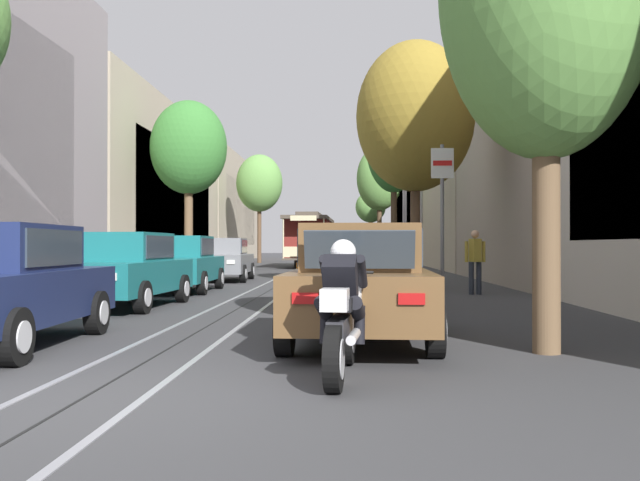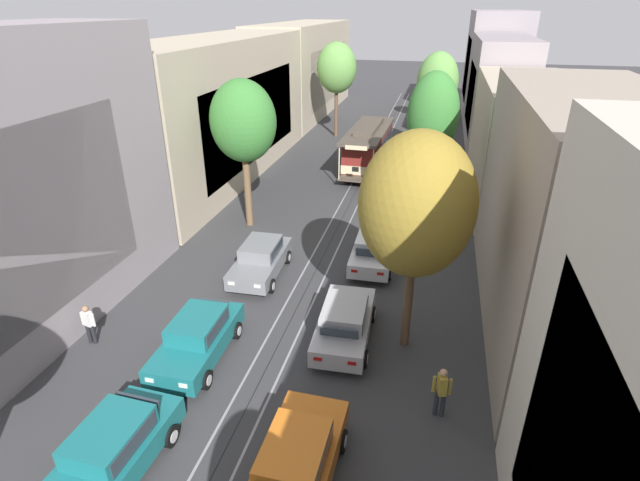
# 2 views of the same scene
# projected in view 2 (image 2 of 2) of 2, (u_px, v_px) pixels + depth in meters

# --- Properties ---
(ground_plane) EXTENTS (173.45, 173.45, 0.00)m
(ground_plane) POSITION_uv_depth(u_px,v_px,m) (346.00, 211.00, 29.00)
(ground_plane) COLOR #38383A
(trolley_track_rails) EXTENTS (1.14, 77.38, 0.01)m
(trolley_track_rails) POSITION_uv_depth(u_px,v_px,m) (359.00, 184.00, 33.32)
(trolley_track_rails) COLOR gray
(trolley_track_rails) RESTS_ON ground
(building_facade_left) EXTENTS (5.93, 69.08, 10.54)m
(building_facade_left) POSITION_uv_depth(u_px,v_px,m) (224.00, 103.00, 34.24)
(building_facade_left) COLOR gray
(building_facade_left) RESTS_ON ground
(building_facade_right) EXTENTS (5.61, 69.08, 10.51)m
(building_facade_right) POSITION_uv_depth(u_px,v_px,m) (521.00, 122.00, 30.18)
(building_facade_right) COLOR beige
(building_facade_right) RESTS_ON ground
(parked_car_teal_second_left) EXTENTS (2.13, 4.42, 1.58)m
(parked_car_teal_second_left) POSITION_uv_depth(u_px,v_px,m) (110.00, 453.00, 12.41)
(parked_car_teal_second_left) COLOR #196B70
(parked_car_teal_second_left) RESTS_ON ground
(parked_car_teal_mid_left) EXTENTS (2.06, 4.39, 1.58)m
(parked_car_teal_mid_left) POSITION_uv_depth(u_px,v_px,m) (198.00, 338.00, 16.69)
(parked_car_teal_mid_left) COLOR #196B70
(parked_car_teal_mid_left) RESTS_ON ground
(parked_car_grey_fourth_left) EXTENTS (2.10, 4.40, 1.58)m
(parked_car_grey_fourth_left) POSITION_uv_depth(u_px,v_px,m) (261.00, 259.00, 21.86)
(parked_car_grey_fourth_left) COLOR slate
(parked_car_grey_fourth_left) RESTS_ON ground
(parked_car_orange_second_right) EXTENTS (2.05, 4.38, 1.58)m
(parked_car_orange_second_right) POSITION_uv_depth(u_px,v_px,m) (296.00, 463.00, 12.15)
(parked_car_orange_second_right) COLOR orange
(parked_car_orange_second_right) RESTS_ON ground
(parked_car_silver_mid_right) EXTENTS (2.13, 4.41, 1.58)m
(parked_car_silver_mid_right) POSITION_uv_depth(u_px,v_px,m) (345.00, 322.00, 17.53)
(parked_car_silver_mid_right) COLOR #B7B7BC
(parked_car_silver_mid_right) RESTS_ON ground
(parked_car_white_fourth_right) EXTENTS (2.05, 4.38, 1.58)m
(parked_car_white_fourth_right) POSITION_uv_depth(u_px,v_px,m) (373.00, 249.00, 22.71)
(parked_car_white_fourth_right) COLOR silver
(parked_car_white_fourth_right) RESTS_ON ground
(street_tree_kerb_left_second) EXTENTS (3.44, 3.01, 7.83)m
(street_tree_kerb_left_second) POSITION_uv_depth(u_px,v_px,m) (243.00, 122.00, 24.80)
(street_tree_kerb_left_second) COLOR brown
(street_tree_kerb_left_second) RESTS_ON ground
(street_tree_kerb_left_mid) EXTENTS (3.50, 3.24, 8.21)m
(street_tree_kerb_left_mid) POSITION_uv_depth(u_px,v_px,m) (337.00, 68.00, 42.89)
(street_tree_kerb_left_mid) COLOR brown
(street_tree_kerb_left_mid) RESTS_ON ground
(street_tree_kerb_right_second) EXTENTS (3.72, 4.00, 7.77)m
(street_tree_kerb_right_second) POSITION_uv_depth(u_px,v_px,m) (417.00, 205.00, 15.37)
(street_tree_kerb_right_second) COLOR brown
(street_tree_kerb_right_second) RESTS_ON ground
(street_tree_kerb_right_mid) EXTENTS (2.62, 2.45, 8.17)m
(street_tree_kerb_right_mid) POSITION_uv_depth(u_px,v_px,m) (433.00, 116.00, 24.82)
(street_tree_kerb_right_mid) COLOR #4C3826
(street_tree_kerb_right_mid) RESTS_ON ground
(street_tree_kerb_right_fourth) EXTENTS (3.06, 2.71, 8.02)m
(street_tree_kerb_right_fourth) POSITION_uv_depth(u_px,v_px,m) (437.00, 83.00, 36.47)
(street_tree_kerb_right_fourth) COLOR #4C3826
(street_tree_kerb_right_fourth) RESTS_ON ground
(street_tree_kerb_right_far) EXTENTS (2.63, 2.63, 6.04)m
(street_tree_kerb_right_far) POSITION_uv_depth(u_px,v_px,m) (438.00, 76.00, 48.73)
(street_tree_kerb_right_far) COLOR #4C3826
(street_tree_kerb_right_far) RESTS_ON ground
(cable_car_trolley) EXTENTS (2.80, 9.17, 3.28)m
(cable_car_trolley) POSITION_uv_depth(u_px,v_px,m) (368.00, 147.00, 35.82)
(cable_car_trolley) COLOR maroon
(cable_car_trolley) RESTS_ON ground
(pedestrian_on_left_pavement) EXTENTS (0.55, 0.30, 1.57)m
(pedestrian_on_left_pavement) POSITION_uv_depth(u_px,v_px,m) (89.00, 322.00, 17.36)
(pedestrian_on_left_pavement) COLOR black
(pedestrian_on_left_pavement) RESTS_ON ground
(pedestrian_on_right_pavement) EXTENTS (0.55, 0.40, 1.72)m
(pedestrian_on_right_pavement) POSITION_uv_depth(u_px,v_px,m) (441.00, 390.00, 14.20)
(pedestrian_on_right_pavement) COLOR #282D38
(pedestrian_on_right_pavement) RESTS_ON ground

